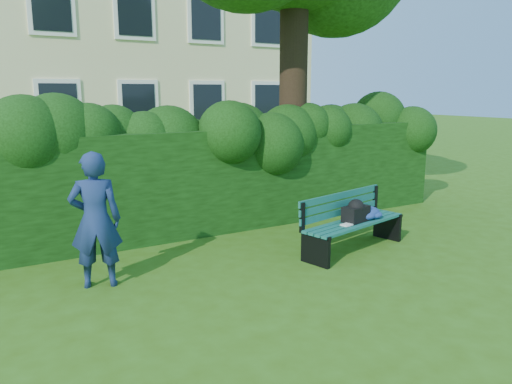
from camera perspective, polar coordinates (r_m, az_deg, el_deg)
ground at (r=7.31m, az=2.42°, el=-8.13°), size 80.00×80.00×0.00m
hedge at (r=8.95m, az=-5.22°, el=1.44°), size 10.00×1.00×1.80m
park_bench at (r=7.95m, az=11.34°, el=-2.95°), size 2.04×0.98×0.89m
man_reading at (r=6.56m, az=-17.88°, el=-3.07°), size 0.72×0.58×1.74m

